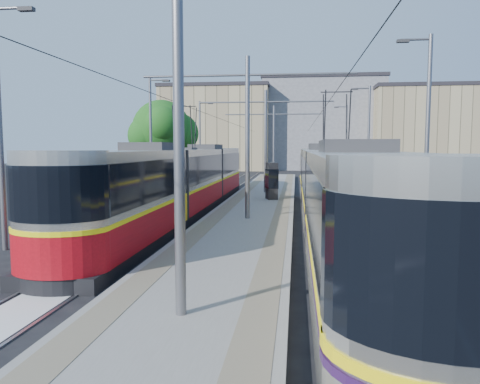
# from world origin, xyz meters

# --- Properties ---
(ground) EXTENTS (160.00, 160.00, 0.00)m
(ground) POSITION_xyz_m (0.00, 0.00, 0.00)
(ground) COLOR black
(ground) RESTS_ON ground
(platform) EXTENTS (4.00, 50.00, 0.30)m
(platform) POSITION_xyz_m (0.00, 17.00, 0.15)
(platform) COLOR gray
(platform) RESTS_ON ground
(tactile_strip_left) EXTENTS (0.70, 50.00, 0.01)m
(tactile_strip_left) POSITION_xyz_m (-1.45, 17.00, 0.30)
(tactile_strip_left) COLOR gray
(tactile_strip_left) RESTS_ON platform
(tactile_strip_right) EXTENTS (0.70, 50.00, 0.01)m
(tactile_strip_right) POSITION_xyz_m (1.45, 17.00, 0.30)
(tactile_strip_right) COLOR gray
(tactile_strip_right) RESTS_ON platform
(rails) EXTENTS (8.71, 70.00, 0.03)m
(rails) POSITION_xyz_m (0.00, 17.00, 0.02)
(rails) COLOR gray
(rails) RESTS_ON ground
(track_arrow) EXTENTS (1.20, 5.00, 0.01)m
(track_arrow) POSITION_xyz_m (-3.60, -3.00, 0.01)
(track_arrow) COLOR silver
(track_arrow) RESTS_ON ground
(tram_left) EXTENTS (2.43, 27.98, 5.50)m
(tram_left) POSITION_xyz_m (-3.60, 11.44, 1.71)
(tram_left) COLOR black
(tram_left) RESTS_ON ground
(tram_right) EXTENTS (2.43, 29.13, 5.50)m
(tram_right) POSITION_xyz_m (3.60, 5.98, 1.86)
(tram_right) COLOR black
(tram_right) RESTS_ON ground
(catenary) EXTENTS (9.20, 70.00, 7.00)m
(catenary) POSITION_xyz_m (0.00, 14.15, 4.52)
(catenary) COLOR slate
(catenary) RESTS_ON platform
(street_lamps) EXTENTS (15.18, 38.22, 8.00)m
(street_lamps) POSITION_xyz_m (-0.00, 21.00, 4.18)
(street_lamps) COLOR slate
(street_lamps) RESTS_ON ground
(shelter) EXTENTS (0.86, 1.13, 2.20)m
(shelter) POSITION_xyz_m (0.66, 15.77, 1.45)
(shelter) COLOR black
(shelter) RESTS_ON platform
(tree) EXTENTS (4.73, 4.37, 6.87)m
(tree) POSITION_xyz_m (-7.45, 21.50, 4.64)
(tree) COLOR #382314
(tree) RESTS_ON ground
(building_left) EXTENTS (16.32, 12.24, 12.63)m
(building_left) POSITION_xyz_m (-10.00, 60.00, 6.33)
(building_left) COLOR tan
(building_left) RESTS_ON ground
(building_centre) EXTENTS (18.36, 14.28, 14.05)m
(building_centre) POSITION_xyz_m (6.00, 64.00, 7.03)
(building_centre) COLOR gray
(building_centre) RESTS_ON ground
(building_right) EXTENTS (14.28, 10.20, 12.05)m
(building_right) POSITION_xyz_m (20.00, 58.00, 6.04)
(building_right) COLOR tan
(building_right) RESTS_ON ground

